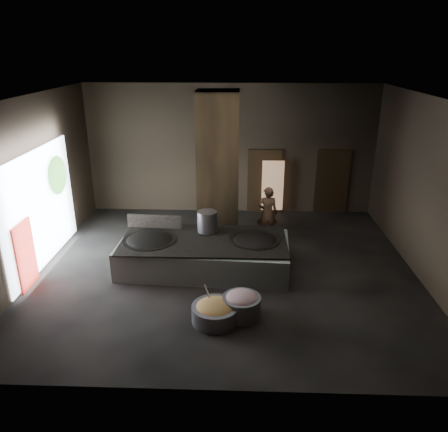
{
  "coord_description": "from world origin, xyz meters",
  "views": [
    {
      "loc": [
        0.33,
        -10.5,
        5.61
      ],
      "look_at": [
        -0.09,
        0.71,
        1.25
      ],
      "focal_mm": 35.0,
      "sensor_mm": 36.0,
      "label": 1
    }
  ],
  "objects_px": {
    "hearth_platform": "(204,255)",
    "wok_left": "(150,242)",
    "wok_right": "(255,242)",
    "cook": "(267,213)",
    "stock_pot": "(207,221)",
    "veg_basin": "(215,313)",
    "meat_basin": "(242,306)"
  },
  "relations": [
    {
      "from": "wok_right",
      "to": "wok_left",
      "type": "bearing_deg",
      "value": -177.95
    },
    {
      "from": "hearth_platform",
      "to": "stock_pot",
      "type": "bearing_deg",
      "value": 88.39
    },
    {
      "from": "hearth_platform",
      "to": "wok_right",
      "type": "bearing_deg",
      "value": 5.7
    },
    {
      "from": "hearth_platform",
      "to": "wok_left",
      "type": "relative_size",
      "value": 3.17
    },
    {
      "from": "hearth_platform",
      "to": "stock_pot",
      "type": "xyz_separation_m",
      "value": [
        0.05,
        0.55,
        0.74
      ]
    },
    {
      "from": "wok_right",
      "to": "meat_basin",
      "type": "height_order",
      "value": "wok_right"
    },
    {
      "from": "hearth_platform",
      "to": "cook",
      "type": "bearing_deg",
      "value": 51.55
    },
    {
      "from": "hearth_platform",
      "to": "cook",
      "type": "relative_size",
      "value": 2.63
    },
    {
      "from": "hearth_platform",
      "to": "stock_pot",
      "type": "height_order",
      "value": "stock_pot"
    },
    {
      "from": "cook",
      "to": "wok_left",
      "type": "bearing_deg",
      "value": 29.77
    },
    {
      "from": "cook",
      "to": "hearth_platform",
      "type": "bearing_deg",
      "value": 45.6
    },
    {
      "from": "veg_basin",
      "to": "wok_right",
      "type": "bearing_deg",
      "value": 69.98
    },
    {
      "from": "wok_left",
      "to": "stock_pot",
      "type": "relative_size",
      "value": 2.42
    },
    {
      "from": "stock_pot",
      "to": "wok_right",
      "type": "bearing_deg",
      "value": -21.04
    },
    {
      "from": "cook",
      "to": "wok_right",
      "type": "bearing_deg",
      "value": 74.81
    },
    {
      "from": "hearth_platform",
      "to": "wok_left",
      "type": "height_order",
      "value": "wok_left"
    },
    {
      "from": "meat_basin",
      "to": "wok_left",
      "type": "bearing_deg",
      "value": 138.31
    },
    {
      "from": "hearth_platform",
      "to": "meat_basin",
      "type": "xyz_separation_m",
      "value": [
        1.01,
        -2.24,
        -0.15
      ]
    },
    {
      "from": "wok_left",
      "to": "meat_basin",
      "type": "bearing_deg",
      "value": -41.69
    },
    {
      "from": "stock_pot",
      "to": "veg_basin",
      "type": "bearing_deg",
      "value": -82.73
    },
    {
      "from": "wok_right",
      "to": "cook",
      "type": "xyz_separation_m",
      "value": [
        0.44,
        1.94,
        0.1
      ]
    },
    {
      "from": "stock_pot",
      "to": "meat_basin",
      "type": "distance_m",
      "value": 3.08
    },
    {
      "from": "veg_basin",
      "to": "stock_pot",
      "type": "bearing_deg",
      "value": 97.27
    },
    {
      "from": "meat_basin",
      "to": "stock_pot",
      "type": "bearing_deg",
      "value": 108.94
    },
    {
      "from": "hearth_platform",
      "to": "veg_basin",
      "type": "relative_size",
      "value": 4.32
    },
    {
      "from": "hearth_platform",
      "to": "wok_right",
      "type": "relative_size",
      "value": 3.41
    },
    {
      "from": "wok_left",
      "to": "meat_basin",
      "type": "relative_size",
      "value": 1.63
    },
    {
      "from": "meat_basin",
      "to": "wok_right",
      "type": "bearing_deg",
      "value": 81.47
    },
    {
      "from": "wok_left",
      "to": "wok_right",
      "type": "bearing_deg",
      "value": 2.05
    },
    {
      "from": "wok_left",
      "to": "hearth_platform",
      "type": "bearing_deg",
      "value": 1.97
    },
    {
      "from": "stock_pot",
      "to": "meat_basin",
      "type": "relative_size",
      "value": 0.68
    },
    {
      "from": "hearth_platform",
      "to": "meat_basin",
      "type": "distance_m",
      "value": 2.46
    }
  ]
}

